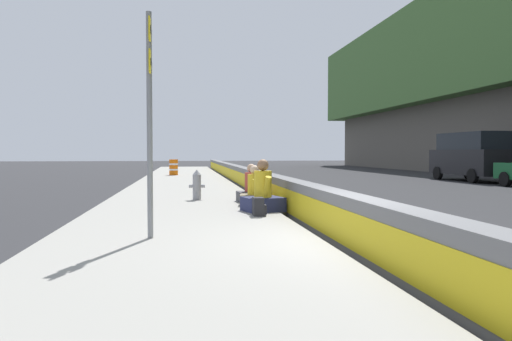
{
  "coord_description": "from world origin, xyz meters",
  "views": [
    {
      "loc": [
        -7.02,
        2.6,
        1.52
      ],
      "look_at": [
        7.36,
        0.47,
        0.97
      ],
      "focal_mm": 33.86,
      "sensor_mm": 36.0,
      "label": 1
    }
  ],
  "objects_px": {
    "route_sign_post": "(150,109)",
    "fire_hydrant": "(197,184)",
    "seated_person_middle": "(254,193)",
    "seated_person_foreground": "(263,195)",
    "backpack": "(259,207)",
    "construction_barrel": "(174,167)",
    "seated_person_rear": "(251,190)",
    "parked_car_fourth": "(471,155)"
  },
  "relations": [
    {
      "from": "route_sign_post",
      "to": "fire_hydrant",
      "type": "distance_m",
      "value": 6.49
    },
    {
      "from": "seated_person_middle",
      "to": "seated_person_foreground",
      "type": "bearing_deg",
      "value": -179.37
    },
    {
      "from": "route_sign_post",
      "to": "backpack",
      "type": "height_order",
      "value": "route_sign_post"
    },
    {
      "from": "seated_person_middle",
      "to": "backpack",
      "type": "xyz_separation_m",
      "value": [
        -2.11,
        0.21,
        -0.13
      ]
    },
    {
      "from": "route_sign_post",
      "to": "seated_person_middle",
      "type": "bearing_deg",
      "value": -27.35
    },
    {
      "from": "fire_hydrant",
      "to": "seated_person_foreground",
      "type": "height_order",
      "value": "seated_person_foreground"
    },
    {
      "from": "construction_barrel",
      "to": "route_sign_post",
      "type": "bearing_deg",
      "value": -179.69
    },
    {
      "from": "seated_person_rear",
      "to": "parked_car_fourth",
      "type": "xyz_separation_m",
      "value": [
        10.11,
        -13.1,
        0.88
      ]
    },
    {
      "from": "backpack",
      "to": "construction_barrel",
      "type": "distance_m",
      "value": 19.48
    },
    {
      "from": "seated_person_foreground",
      "to": "seated_person_rear",
      "type": "xyz_separation_m",
      "value": [
        2.2,
        -0.03,
        -0.05
      ]
    },
    {
      "from": "route_sign_post",
      "to": "seated_person_rear",
      "type": "distance_m",
      "value": 6.21
    },
    {
      "from": "seated_person_rear",
      "to": "parked_car_fourth",
      "type": "distance_m",
      "value": 16.57
    },
    {
      "from": "seated_person_foreground",
      "to": "backpack",
      "type": "relative_size",
      "value": 3.04
    },
    {
      "from": "fire_hydrant",
      "to": "seated_person_rear",
      "type": "relative_size",
      "value": 0.83
    },
    {
      "from": "construction_barrel",
      "to": "parked_car_fourth",
      "type": "height_order",
      "value": "parked_car_fourth"
    },
    {
      "from": "seated_person_foreground",
      "to": "seated_person_middle",
      "type": "xyz_separation_m",
      "value": [
        1.27,
        0.01,
        -0.05
      ]
    },
    {
      "from": "seated_person_foreground",
      "to": "seated_person_rear",
      "type": "distance_m",
      "value": 2.21
    },
    {
      "from": "seated_person_middle",
      "to": "backpack",
      "type": "distance_m",
      "value": 2.12
    },
    {
      "from": "seated_person_foreground",
      "to": "backpack",
      "type": "bearing_deg",
      "value": 164.89
    },
    {
      "from": "route_sign_post",
      "to": "backpack",
      "type": "xyz_separation_m",
      "value": [
        2.42,
        -2.13,
        -1.88
      ]
    },
    {
      "from": "fire_hydrant",
      "to": "seated_person_rear",
      "type": "xyz_separation_m",
      "value": [
        -0.76,
        -1.49,
        -0.12
      ]
    },
    {
      "from": "backpack",
      "to": "seated_person_rear",
      "type": "bearing_deg",
      "value": -4.78
    },
    {
      "from": "construction_barrel",
      "to": "parked_car_fourth",
      "type": "relative_size",
      "value": 0.19
    },
    {
      "from": "seated_person_foreground",
      "to": "seated_person_rear",
      "type": "bearing_deg",
      "value": -0.75
    },
    {
      "from": "seated_person_rear",
      "to": "parked_car_fourth",
      "type": "bearing_deg",
      "value": -52.34
    },
    {
      "from": "construction_barrel",
      "to": "seated_person_rear",
      "type": "bearing_deg",
      "value": -171.28
    },
    {
      "from": "seated_person_middle",
      "to": "construction_barrel",
      "type": "distance_m",
      "value": 17.42
    },
    {
      "from": "seated_person_rear",
      "to": "fire_hydrant",
      "type": "bearing_deg",
      "value": 62.91
    },
    {
      "from": "route_sign_post",
      "to": "seated_person_middle",
      "type": "relative_size",
      "value": 3.46
    },
    {
      "from": "seated_person_foreground",
      "to": "route_sign_post",
      "type": "bearing_deg",
      "value": 144.11
    },
    {
      "from": "seated_person_middle",
      "to": "construction_barrel",
      "type": "xyz_separation_m",
      "value": [
        17.24,
        2.46,
        0.15
      ]
    },
    {
      "from": "seated_person_middle",
      "to": "seated_person_rear",
      "type": "xyz_separation_m",
      "value": [
        0.93,
        -0.04,
        0.0
      ]
    },
    {
      "from": "fire_hydrant",
      "to": "construction_barrel",
      "type": "xyz_separation_m",
      "value": [
        15.55,
        1.01,
        0.03
      ]
    },
    {
      "from": "fire_hydrant",
      "to": "seated_person_middle",
      "type": "relative_size",
      "value": 0.84
    },
    {
      "from": "route_sign_post",
      "to": "backpack",
      "type": "relative_size",
      "value": 9.0
    },
    {
      "from": "backpack",
      "to": "seated_person_foreground",
      "type": "bearing_deg",
      "value": -15.11
    },
    {
      "from": "construction_barrel",
      "to": "fire_hydrant",
      "type": "bearing_deg",
      "value": -176.28
    },
    {
      "from": "seated_person_middle",
      "to": "route_sign_post",
      "type": "bearing_deg",
      "value": 152.65
    },
    {
      "from": "seated_person_rear",
      "to": "construction_barrel",
      "type": "relative_size",
      "value": 1.11
    },
    {
      "from": "seated_person_rear",
      "to": "backpack",
      "type": "bearing_deg",
      "value": 175.22
    },
    {
      "from": "route_sign_post",
      "to": "seated_person_foreground",
      "type": "xyz_separation_m",
      "value": [
        3.26,
        -2.36,
        -1.69
      ]
    },
    {
      "from": "route_sign_post",
      "to": "fire_hydrant",
      "type": "bearing_deg",
      "value": -8.17
    }
  ]
}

